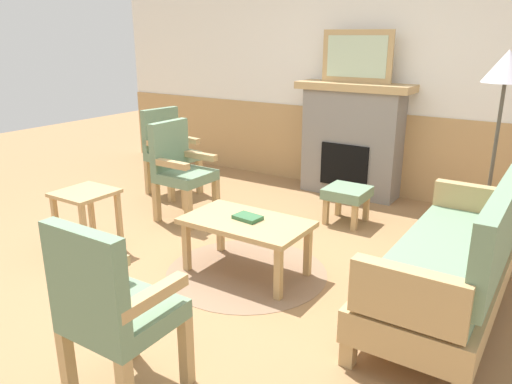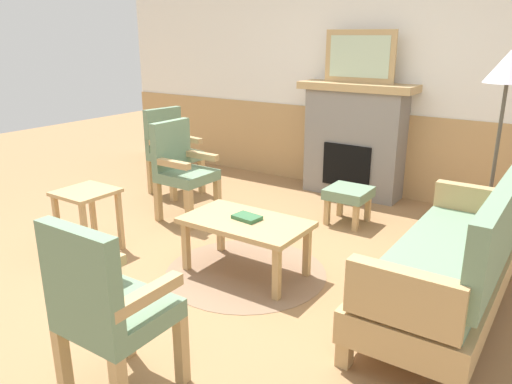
{
  "view_description": "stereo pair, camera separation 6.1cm",
  "coord_description": "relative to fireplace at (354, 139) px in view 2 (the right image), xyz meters",
  "views": [
    {
      "loc": [
        2.12,
        -2.89,
        1.79
      ],
      "look_at": [
        0.0,
        0.35,
        0.55
      ],
      "focal_mm": 34.67,
      "sensor_mm": 36.0,
      "label": 1
    },
    {
      "loc": [
        2.17,
        -2.86,
        1.79
      ],
      "look_at": [
        0.0,
        0.35,
        0.55
      ],
      "focal_mm": 34.67,
      "sensor_mm": 36.0,
      "label": 2
    }
  ],
  "objects": [
    {
      "name": "floor_lamp_by_couch",
      "position": [
        1.6,
        -0.89,
        0.8
      ],
      "size": [
        0.36,
        0.36,
        1.68
      ],
      "color": "#332D28",
      "rests_on": "ground_plane"
    },
    {
      "name": "coffee_table",
      "position": [
        0.13,
        -2.34,
        -0.27
      ],
      "size": [
        0.96,
        0.56,
        0.44
      ],
      "color": "tan",
      "rests_on": "ground_plane"
    },
    {
      "name": "ground_plane",
      "position": [
        0.0,
        -2.35,
        -0.65
      ],
      "size": [
        14.0,
        14.0,
        0.0
      ],
      "primitive_type": "plane",
      "color": "#997047"
    },
    {
      "name": "footstool",
      "position": [
        0.35,
        -0.89,
        -0.37
      ],
      "size": [
        0.4,
        0.4,
        0.36
      ],
      "color": "tan",
      "rests_on": "ground_plane"
    },
    {
      "name": "fireplace",
      "position": [
        0.0,
        0.0,
        0.0
      ],
      "size": [
        1.3,
        0.44,
        1.28
      ],
      "color": "gray",
      "rests_on": "ground_plane"
    },
    {
      "name": "armchair_front_left",
      "position": [
        0.39,
        -3.86,
        -0.11
      ],
      "size": [
        0.48,
        0.48,
        0.98
      ],
      "color": "tan",
      "rests_on": "ground_plane"
    },
    {
      "name": "round_rug",
      "position": [
        0.13,
        -2.34,
        -0.65
      ],
      "size": [
        1.27,
        1.27,
        0.01
      ],
      "primitive_type": "cylinder",
      "color": "#896B51",
      "rests_on": "ground_plane"
    },
    {
      "name": "book_on_table",
      "position": [
        0.13,
        -2.32,
        -0.2
      ],
      "size": [
        0.22,
        0.17,
        0.03
      ],
      "primitive_type": "cube",
      "rotation": [
        0.0,
        0.0,
        -0.11
      ],
      "color": "#33663D",
      "rests_on": "coffee_table"
    },
    {
      "name": "armchair_near_fireplace",
      "position": [
        -1.11,
        -1.69,
        -0.11
      ],
      "size": [
        0.49,
        0.49,
        0.98
      ],
      "color": "tan",
      "rests_on": "ground_plane"
    },
    {
      "name": "framed_picture",
      "position": [
        0.0,
        0.0,
        0.91
      ],
      "size": [
        0.8,
        0.04,
        0.56
      ],
      "color": "tan",
      "rests_on": "fireplace"
    },
    {
      "name": "wall_back",
      "position": [
        0.0,
        0.25,
        0.66
      ],
      "size": [
        7.2,
        0.14,
        2.7
      ],
      "color": "white",
      "rests_on": "ground_plane"
    },
    {
      "name": "couch",
      "position": [
        1.61,
        -2.12,
        -0.26
      ],
      "size": [
        0.7,
        1.8,
        0.98
      ],
      "color": "tan",
      "rests_on": "ground_plane"
    },
    {
      "name": "armchair_by_window_left",
      "position": [
        -1.79,
        -1.12,
        -0.11
      ],
      "size": [
        0.55,
        0.55,
        0.98
      ],
      "color": "tan",
      "rests_on": "ground_plane"
    },
    {
      "name": "side_table",
      "position": [
        -1.2,
        -2.76,
        -0.22
      ],
      "size": [
        0.44,
        0.44,
        0.55
      ],
      "color": "tan",
      "rests_on": "ground_plane"
    }
  ]
}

